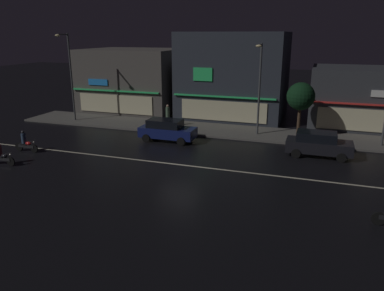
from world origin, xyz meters
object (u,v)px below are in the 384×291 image
(motorcycle_opposite_lane, at_px, (1,155))
(traffic_cone, at_px, (298,146))
(streetlamp_mid, at_px, (259,82))
(motorcycle_lead, at_px, (25,143))
(parked_car_near_kerb, at_px, (167,130))
(parked_car_trailing, at_px, (318,144))
(pedestrian_on_sidewalk, at_px, (168,116))
(streetlamp_west, at_px, (69,71))

(motorcycle_opposite_lane, distance_m, traffic_cone, 19.96)
(streetlamp_mid, distance_m, motorcycle_lead, 17.84)
(parked_car_near_kerb, distance_m, parked_car_trailing, 11.12)
(parked_car_trailing, height_order, traffic_cone, parked_car_trailing)
(pedestrian_on_sidewalk, bearing_deg, streetlamp_mid, 146.37)
(motorcycle_opposite_lane, bearing_deg, pedestrian_on_sidewalk, -120.60)
(parked_car_trailing, relative_size, motorcycle_opposite_lane, 2.26)
(pedestrian_on_sidewalk, height_order, parked_car_trailing, pedestrian_on_sidewalk)
(streetlamp_west, bearing_deg, motorcycle_opposite_lane, -75.54)
(streetlamp_west, xyz_separation_m, parked_car_trailing, (21.92, -3.39, -3.86))
(motorcycle_opposite_lane, bearing_deg, streetlamp_west, -79.31)
(parked_car_trailing, relative_size, motorcycle_lead, 2.26)
(streetlamp_mid, relative_size, pedestrian_on_sidewalk, 3.72)
(streetlamp_mid, xyz_separation_m, parked_car_near_kerb, (-6.38, -3.56, -3.49))
(streetlamp_mid, bearing_deg, motorcycle_opposite_lane, -139.53)
(streetlamp_mid, bearing_deg, pedestrian_on_sidewalk, 177.77)
(streetlamp_west, bearing_deg, parked_car_trailing, -8.78)
(streetlamp_west, distance_m, traffic_cone, 21.19)
(streetlamp_west, relative_size, pedestrian_on_sidewalk, 4.09)
(pedestrian_on_sidewalk, height_order, parked_car_near_kerb, pedestrian_on_sidewalk)
(motorcycle_opposite_lane, bearing_deg, parked_car_near_kerb, -136.19)
(motorcycle_lead, height_order, motorcycle_opposite_lane, same)
(pedestrian_on_sidewalk, distance_m, motorcycle_lead, 11.84)
(streetlamp_west, distance_m, parked_car_trailing, 22.51)
(parked_car_near_kerb, relative_size, traffic_cone, 7.82)
(parked_car_trailing, xyz_separation_m, traffic_cone, (-1.33, 1.15, -0.59))
(parked_car_near_kerb, relative_size, motorcycle_opposite_lane, 2.26)
(parked_car_near_kerb, xyz_separation_m, parked_car_trailing, (11.12, -0.23, 0.00))
(streetlamp_west, xyz_separation_m, pedestrian_on_sidewalk, (9.28, 0.70, -3.69))
(motorcycle_opposite_lane, bearing_deg, parked_car_trailing, -160.07)
(parked_car_near_kerb, bearing_deg, streetlamp_mid, 29.17)
(pedestrian_on_sidewalk, distance_m, parked_car_trailing, 13.28)
(streetlamp_mid, distance_m, motorcycle_opposite_lane, 18.99)
(streetlamp_mid, xyz_separation_m, motorcycle_lead, (-14.73, -9.36, -3.73))
(pedestrian_on_sidewalk, distance_m, parked_car_near_kerb, 4.16)
(pedestrian_on_sidewalk, bearing_deg, traffic_cone, 134.02)
(streetlamp_west, xyz_separation_m, traffic_cone, (20.59, -2.24, -4.46))
(parked_car_near_kerb, relative_size, parked_car_trailing, 1.00)
(streetlamp_west, xyz_separation_m, streetlamp_mid, (17.18, 0.40, -0.37))
(streetlamp_west, distance_m, motorcycle_opposite_lane, 12.75)
(parked_car_near_kerb, height_order, traffic_cone, parked_car_near_kerb)
(pedestrian_on_sidewalk, relative_size, parked_car_near_kerb, 0.45)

